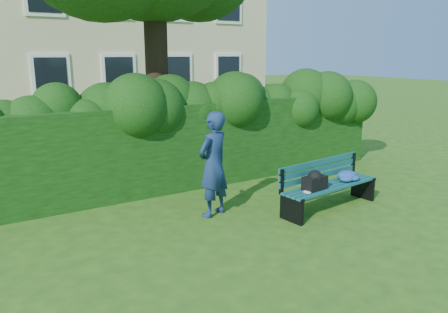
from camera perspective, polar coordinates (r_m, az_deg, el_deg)
ground at (r=7.89m, az=2.31°, el=-7.60°), size 80.00×80.00×0.00m
hedge at (r=9.46m, az=-5.10°, el=1.62°), size 10.00×1.00×1.80m
park_bench at (r=8.29m, az=13.67°, el=-3.26°), size 2.18×0.79×0.89m
man_reading at (r=7.60m, az=-1.42°, el=-1.03°), size 0.79×0.66×1.86m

